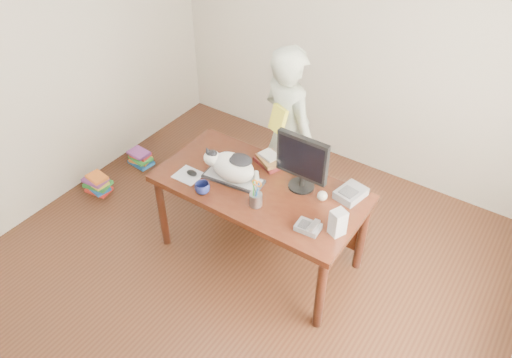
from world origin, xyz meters
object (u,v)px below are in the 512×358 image
object	(u,v)px
book_pile_b	(141,158)
desk	(265,195)
baseball	(322,196)
person	(288,135)
keyboard	(233,179)
calculator	(351,193)
speaker	(338,223)
phone	(309,227)
pen_cup	(256,198)
book_stack	(270,160)
book_pile_a	(98,184)
mouse	(192,173)
coffee_mug	(202,188)
monitor	(302,160)
cat	(231,166)

from	to	relation	value
book_pile_b	desk	bearing A→B (deg)	-8.97
baseball	person	size ratio (longest dim) A/B	0.05
keyboard	baseball	world-z (taller)	baseball
baseball	calculator	bearing A→B (deg)	43.56
speaker	phone	bearing A→B (deg)	-131.40
pen_cup	baseball	bearing A→B (deg)	40.83
desk	calculator	distance (m)	0.67
baseball	book_stack	size ratio (longest dim) A/B	0.27
keyboard	book_pile_a	bearing A→B (deg)	178.12
desk	book_pile_a	xyz separation A→B (m)	(-1.75, -0.28, -0.51)
mouse	book_pile_a	xyz separation A→B (m)	(-1.24, -0.01, -0.68)
baseball	coffee_mug	bearing A→B (deg)	-150.98
phone	book_pile_b	distance (m)	2.42
person	speaker	bearing A→B (deg)	160.07
person	calculator	bearing A→B (deg)	176.35
person	keyboard	bearing A→B (deg)	106.02
phone	book_stack	size ratio (longest dim) A/B	0.63
monitor	person	bearing A→B (deg)	130.33
mouse	phone	xyz separation A→B (m)	(1.04, -0.01, 0.00)
cat	calculator	size ratio (longest dim) A/B	1.82
book_stack	coffee_mug	bearing A→B (deg)	-87.87
monitor	book_stack	xyz separation A→B (m)	(-0.35, 0.12, -0.22)
mouse	speaker	bearing A→B (deg)	2.74
coffee_mug	book_pile_b	xyz separation A→B (m)	(-1.41, 0.65, -0.72)
desk	pen_cup	size ratio (longest dim) A/B	6.83
keyboard	phone	xyz separation A→B (m)	(0.74, -0.14, 0.01)
desk	mouse	bearing A→B (deg)	-152.28
pen_cup	mouse	bearing A→B (deg)	179.43
keyboard	phone	distance (m)	0.75
person	baseball	bearing A→B (deg)	161.55
phone	pen_cup	bearing A→B (deg)	175.24
baseball	book_pile_a	bearing A→B (deg)	-171.69
monitor	speaker	size ratio (longest dim) A/B	2.37
desk	phone	xyz separation A→B (m)	(0.53, -0.28, 0.17)
desk	book_pile_b	world-z (taller)	desk
keyboard	book_pile_b	xyz separation A→B (m)	(-1.52, 0.41, -0.69)
pen_cup	phone	distance (m)	0.44
book_pile_b	phone	bearing A→B (deg)	-13.68
person	book_pile_b	size ratio (longest dim) A/B	6.23
monitor	book_pile_b	world-z (taller)	monitor
pen_cup	person	world-z (taller)	person
desk	person	bearing A→B (deg)	103.82
desk	book_stack	world-z (taller)	book_stack
desk	mouse	xyz separation A→B (m)	(-0.51, -0.27, 0.17)
desk	monitor	xyz separation A→B (m)	(0.26, 0.07, 0.41)
book_stack	person	xyz separation A→B (m)	(-0.05, 0.36, 0.02)
baseball	book_stack	xyz separation A→B (m)	(-0.55, 0.15, 0.00)
baseball	person	xyz separation A→B (m)	(-0.60, 0.51, 0.02)
coffee_mug	phone	bearing A→B (deg)	7.15
calculator	person	size ratio (longest dim) A/B	0.16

